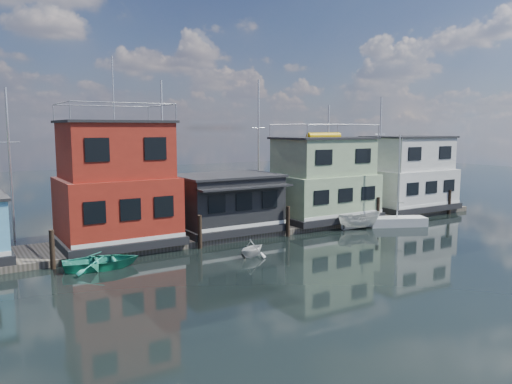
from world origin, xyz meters
TOP-DOWN VIEW (x-y plane):
  - ground at (0.00, 0.00)m, footprint 160.00×160.00m
  - dock at (0.00, 12.00)m, footprint 48.00×5.00m
  - houseboat_red at (-8.50, 12.00)m, footprint 7.40×5.90m
  - houseboat_dark at (-0.50, 11.98)m, footprint 7.40×6.10m
  - houseboat_green at (8.50, 12.00)m, footprint 8.40×5.90m
  - houseboat_white at (18.50, 12.00)m, footprint 8.40×5.90m
  - pilings at (-0.33, 9.20)m, footprint 42.28×0.28m
  - background_masts at (4.76, 18.00)m, footprint 36.40×0.16m
  - day_sailer at (12.66, 7.75)m, footprint 4.81×3.29m
  - dinghy_teal at (-10.69, 7.85)m, footprint 4.53×3.52m
  - dinghy_white at (-2.21, 5.64)m, footprint 2.62×2.46m
  - motorboat at (9.20, 8.39)m, footprint 3.72×2.31m

SIDE VIEW (x-z plane):
  - ground at x=0.00m, z-range 0.00..0.00m
  - dock at x=0.00m, z-range 0.00..0.40m
  - day_sailer at x=12.66m, z-range -3.20..4.04m
  - dinghy_teal at x=-10.69m, z-range 0.00..0.86m
  - dinghy_white at x=-2.21m, z-range 0.00..1.10m
  - motorboat at x=9.20m, z-range 0.00..1.35m
  - pilings at x=-0.33m, z-range 0.00..2.20m
  - houseboat_dark at x=-0.50m, z-range 0.39..4.45m
  - houseboat_white at x=18.50m, z-range 0.21..6.87m
  - houseboat_green at x=8.50m, z-range 0.03..7.06m
  - houseboat_red at x=-8.50m, z-range -1.83..10.03m
  - background_masts at x=4.76m, z-range -0.45..11.55m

